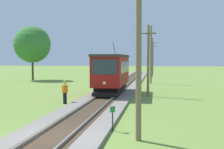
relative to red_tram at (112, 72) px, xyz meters
name	(u,v)px	position (x,y,z in m)	size (l,w,h in m)	color
ground_plane	(54,141)	(0.00, -16.10, -2.19)	(260.00, 260.00, 0.00)	olive
track_ballast	(54,139)	(0.00, -16.10, -2.10)	(4.20, 120.00, 0.18)	gray
sleeper_bed	(54,136)	(0.00, -16.10, -2.01)	(2.04, 120.00, 0.01)	#423323
rail_left	(38,134)	(-0.72, -16.10, -1.94)	(0.07, 120.00, 0.14)	gray
rail_right	(71,136)	(0.72, -16.10, -1.94)	(0.07, 120.00, 0.14)	gray
red_tram	(112,72)	(0.00, 0.00, 0.00)	(2.60, 8.54, 4.79)	maroon
utility_pole_foreground	(139,48)	(3.47, -15.62, 1.68)	(1.40, 0.41, 7.55)	#7A664C
utility_pole_near_tram	(148,60)	(3.47, -0.69, 1.16)	(1.40, 0.57, 6.52)	#7A664C
utility_pole_mid	(151,54)	(3.47, 13.58, 1.89)	(1.40, 0.56, 7.98)	#7A664C
utility_pole_far	(152,57)	(3.47, 27.43, 1.54)	(1.40, 0.33, 7.28)	#7A664C
utility_pole_distant	(153,58)	(3.47, 38.99, 1.45)	(1.40, 0.39, 7.09)	#7A664C
trackside_signal_marker	(113,117)	(2.16, -14.07, -1.53)	(0.21, 0.21, 1.18)	black
track_worker	(65,91)	(-2.68, -6.20, -1.21)	(0.43, 0.45, 1.78)	black
tree_left_far	(32,44)	(-15.54, 17.42, 3.55)	(5.88, 5.88, 8.70)	#4C3823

